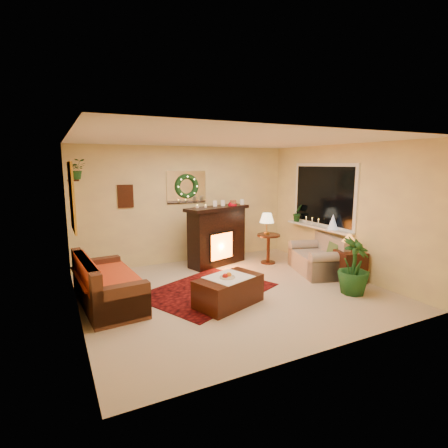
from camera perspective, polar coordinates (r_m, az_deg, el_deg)
name	(u,v)px	position (r m, az deg, el deg)	size (l,w,h in m)	color
floor	(233,291)	(6.27, 1.46, -10.91)	(5.00, 5.00, 0.00)	beige
ceiling	(234,140)	(5.87, 1.57, 13.54)	(5.00, 5.00, 0.00)	white
wall_back	(186,205)	(7.97, -6.15, 3.14)	(5.00, 5.00, 0.00)	#EFD88C
wall_front	(327,246)	(4.12, 16.45, -3.44)	(5.00, 5.00, 0.00)	#EFD88C
wall_left	(74,231)	(5.25, -23.30, -1.05)	(4.50, 4.50, 0.00)	#EFD88C
wall_right	(342,210)	(7.44, 18.78, 2.20)	(4.50, 4.50, 0.00)	#EFD88C
area_rug	(208,290)	(6.29, -2.65, -10.79)	(2.15, 1.61, 0.01)	#3E0104
sofa	(108,278)	(5.89, -18.46, -8.36)	(0.79, 1.81, 0.78)	#4B2A1A
red_throw	(105,274)	(6.01, -18.83, -7.79)	(0.86, 1.40, 0.02)	red
fireplace	(217,240)	(7.73, -1.15, -2.65)	(1.34, 0.42, 1.23)	black
poinsettia	(232,206)	(7.77, 1.38, 3.03)	(0.20, 0.20, 0.20)	#B80011
mantel_candle_a	(197,210)	(7.40, -4.37, 2.34)	(0.06, 0.06, 0.18)	#F2EBCE
mantel_candle_b	(206,209)	(7.46, -3.02, 2.42)	(0.06, 0.06, 0.17)	#FFF5C6
mantel_mirror	(186,187)	(7.91, -6.15, 6.00)	(0.92, 0.02, 0.72)	white
wreath	(187,186)	(7.88, -6.05, 6.13)	(0.55, 0.55, 0.11)	#194719
wall_art	(126,196)	(7.56, -15.78, 4.38)	(0.32, 0.03, 0.48)	#381E11
gold_mirror	(72,197)	(5.49, -23.60, 4.12)	(0.03, 0.84, 1.00)	gold
hanging_plant	(77,179)	(6.24, -22.86, 6.78)	(0.33, 0.28, 0.36)	#194719
loveseat	(317,252)	(7.44, 14.91, -4.51)	(0.76, 1.31, 0.76)	gray
window_frame	(323,195)	(7.79, 15.92, 4.52)	(0.03, 1.86, 1.36)	white
window_glass	(323,195)	(7.78, 15.84, 4.52)	(0.02, 1.70, 1.22)	black
window_sill	(318,227)	(7.81, 15.12, -0.47)	(0.22, 1.86, 0.04)	white
mini_tree	(333,222)	(7.46, 17.36, 0.28)	(0.22, 0.22, 0.33)	silver
sill_plant	(298,213)	(8.29, 11.92, 1.75)	(0.28, 0.23, 0.51)	#1E3D1A
side_table_round	(268,249)	(7.93, 7.23, -4.07)	(0.51, 0.51, 0.66)	black
lamp_cream	(267,225)	(7.83, 6.99, -0.10)	(0.32, 0.32, 0.49)	beige
end_table_square	(350,267)	(7.13, 19.85, -6.65)	(0.47, 0.47, 0.58)	#311C0F
lamp_tiffany	(349,243)	(7.01, 19.72, -2.89)	(0.26, 0.26, 0.38)	orange
coffee_table	(228,292)	(5.64, 0.74, -11.03)	(1.07, 0.59, 0.45)	#321A14
fruit_bowl	(227,278)	(5.52, 0.56, -8.86)	(0.24, 0.24, 0.06)	beige
floor_palm	(354,268)	(6.43, 20.45, -6.79)	(1.63, 1.63, 2.91)	#285026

